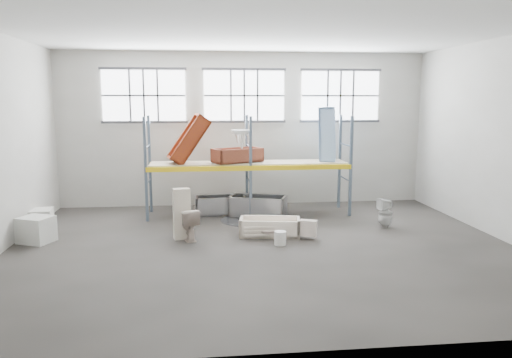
{
  "coord_description": "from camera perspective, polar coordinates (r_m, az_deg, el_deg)",
  "views": [
    {
      "loc": [
        -1.43,
        -11.28,
        3.45
      ],
      "look_at": [
        0.0,
        1.5,
        1.4
      ],
      "focal_mm": 34.71,
      "sensor_mm": 36.0,
      "label": 1
    }
  ],
  "objects": [
    {
      "name": "floor",
      "position": [
        11.9,
        0.81,
        -8.05
      ],
      "size": [
        12.0,
        10.0,
        0.1
      ],
      "primitive_type": "cube",
      "color": "#49443F",
      "rests_on": "ground"
    },
    {
      "name": "window_left",
      "position": [
        16.31,
        -12.79,
        9.37
      ],
      "size": [
        2.6,
        0.04,
        1.6
      ],
      "primitive_type": "cube",
      "color": "white",
      "rests_on": "wall_back"
    },
    {
      "name": "rust_tub_flat",
      "position": [
        14.9,
        -2.16,
        2.77
      ],
      "size": [
        1.62,
        1.23,
        0.41
      ],
      "primitive_type": null,
      "rotation": [
        0.0,
        0.0,
        0.42
      ],
      "color": "brown",
      "rests_on": "shelf_deck"
    },
    {
      "name": "wall_right",
      "position": [
        13.57,
        27.17,
        4.05
      ],
      "size": [
        0.1,
        10.0,
        5.0
      ],
      "primitive_type": "cube",
      "color": "#A5A298",
      "rests_on": "ground"
    },
    {
      "name": "steel_tub_right",
      "position": [
        14.89,
        0.23,
        -3.13
      ],
      "size": [
        1.83,
        1.28,
        0.61
      ],
      "primitive_type": null,
      "rotation": [
        0.0,
        0.0,
        -0.33
      ],
      "color": "#9FA0A6",
      "rests_on": "floor"
    },
    {
      "name": "toilet_white",
      "position": [
        13.98,
        14.69,
        -3.8
      ],
      "size": [
        0.43,
        0.42,
        0.82
      ],
      "primitive_type": "imported",
      "rotation": [
        0.0,
        0.0,
        -1.41
      ],
      "color": "silver",
      "rests_on": "floor"
    },
    {
      "name": "bucket",
      "position": [
        12.01,
        2.81,
        -6.82
      ],
      "size": [
        0.37,
        0.37,
        0.33
      ],
      "primitive_type": "cylinder",
      "rotation": [
        0.0,
        0.0,
        0.36
      ],
      "color": "silver",
      "rests_on": "floor"
    },
    {
      "name": "rack_upright_ma",
      "position": [
        14.38,
        -0.62,
        1.27
      ],
      "size": [
        0.08,
        0.08,
        3.0
      ],
      "primitive_type": "cube",
      "color": "slate",
      "rests_on": "floor"
    },
    {
      "name": "bathtub_beige",
      "position": [
        12.8,
        1.6,
        -5.53
      ],
      "size": [
        1.63,
        0.97,
        0.45
      ],
      "primitive_type": null,
      "rotation": [
        0.0,
        0.0,
        -0.17
      ],
      "color": "white",
      "rests_on": "floor"
    },
    {
      "name": "rack_upright_rb",
      "position": [
        16.12,
        9.61,
        1.99
      ],
      "size": [
        0.08,
        0.08,
        3.0
      ],
      "primitive_type": "cube",
      "color": "slate",
      "rests_on": "floor"
    },
    {
      "name": "ceiling",
      "position": [
        11.48,
        0.87,
        17.07
      ],
      "size": [
        12.0,
        10.0,
        0.1
      ],
      "primitive_type": "cube",
      "color": "silver",
      "rests_on": "ground"
    },
    {
      "name": "cistern_tall",
      "position": [
        12.55,
        -8.54,
        -3.98
      ],
      "size": [
        0.46,
        0.35,
        1.28
      ],
      "primitive_type": "cube",
      "rotation": [
        0.0,
        0.0,
        0.22
      ],
      "color": "beige",
      "rests_on": "floor"
    },
    {
      "name": "shelf_deck",
      "position": [
        14.96,
        -0.85,
        1.88
      ],
      "size": [
        5.9,
        1.1,
        0.03
      ],
      "primitive_type": "cube",
      "color": "gray",
      "rests_on": "floor"
    },
    {
      "name": "rack_upright_ra",
      "position": [
        14.98,
        10.87,
        1.42
      ],
      "size": [
        0.08,
        0.08,
        3.0
      ],
      "primitive_type": "cube",
      "color": "slate",
      "rests_on": "floor"
    },
    {
      "name": "rack_beam_back",
      "position": [
        15.57,
        -1.07,
        1.86
      ],
      "size": [
        6.0,
        0.1,
        0.14
      ],
      "primitive_type": "cube",
      "color": "yellow",
      "rests_on": "floor"
    },
    {
      "name": "cistern_spare",
      "position": [
        12.53,
        6.04,
        -5.64
      ],
      "size": [
        0.47,
        0.36,
        0.4
      ],
      "primitive_type": "cube",
      "rotation": [
        0.0,
        0.0,
        -0.42
      ],
      "color": "#F5E0D0",
      "rests_on": "bathtub_beige"
    },
    {
      "name": "rack_upright_mb",
      "position": [
        15.57,
        -1.07,
        1.86
      ],
      "size": [
        0.08,
        0.08,
        3.0
      ],
      "primitive_type": "cube",
      "color": "slate",
      "rests_on": "floor"
    },
    {
      "name": "wall_back",
      "position": [
        16.42,
        -1.39,
        5.74
      ],
      "size": [
        12.0,
        0.1,
        5.0
      ],
      "primitive_type": "cube",
      "color": "#A4A197",
      "rests_on": "ground"
    },
    {
      "name": "window_right",
      "position": [
        16.87,
        9.67,
        9.44
      ],
      "size": [
        2.6,
        0.04,
        1.6
      ],
      "primitive_type": "cube",
      "color": "white",
      "rests_on": "wall_back"
    },
    {
      "name": "rack_upright_lb",
      "position": [
        15.58,
        -12.13,
        1.67
      ],
      "size": [
        0.08,
        0.08,
        3.0
      ],
      "primitive_type": "cube",
      "color": "slate",
      "rests_on": "floor"
    },
    {
      "name": "window_mid",
      "position": [
        16.28,
        -1.37,
        9.59
      ],
      "size": [
        2.6,
        0.04,
        1.6
      ],
      "primitive_type": "cube",
      "color": "white",
      "rests_on": "wall_back"
    },
    {
      "name": "rust_tub_tilted",
      "position": [
        14.85,
        -7.75,
        4.52
      ],
      "size": [
        1.38,
        0.96,
        1.55
      ],
      "primitive_type": null,
      "rotation": [
        0.0,
        -0.96,
        0.18
      ],
      "color": "#823109",
      "rests_on": "shelf_deck"
    },
    {
      "name": "carton_far",
      "position": [
        14.67,
        -23.63,
        -4.25
      ],
      "size": [
        0.72,
        0.72,
        0.54
      ],
      "primitive_type": "cube",
      "rotation": [
        0.0,
        0.0,
        0.13
      ],
      "color": "silver",
      "rests_on": "floor"
    },
    {
      "name": "rack_beam_front",
      "position": [
        14.38,
        -0.62,
        1.27
      ],
      "size": [
        6.0,
        0.1,
        0.14
      ],
      "primitive_type": "cube",
      "color": "yellow",
      "rests_on": "floor"
    },
    {
      "name": "steel_tub_left",
      "position": [
        15.21,
        -4.14,
        -3.0
      ],
      "size": [
        1.55,
        0.79,
        0.56
      ],
      "primitive_type": null,
      "rotation": [
        0.0,
        0.0,
        0.06
      ],
      "color": "#A4A5AB",
      "rests_on": "floor"
    },
    {
      "name": "toilet_beige",
      "position": [
        12.51,
        -7.78,
        -5.15
      ],
      "size": [
        0.62,
        0.86,
        0.8
      ],
      "primitive_type": "imported",
      "rotation": [
        0.0,
        0.0,
        3.38
      ],
      "color": "beige",
      "rests_on": "floor"
    },
    {
      "name": "rack_upright_la",
      "position": [
        14.4,
        -12.59,
        1.06
      ],
      "size": [
        0.08,
        0.08,
        3.0
      ],
      "primitive_type": "cube",
      "color": "slate",
      "rests_on": "floor"
    },
    {
      "name": "sink_on_shelf",
      "position": [
        14.56,
        -1.64,
        3.72
      ],
      "size": [
        0.73,
        0.63,
        0.55
      ],
      "primitive_type": "imported",
      "rotation": [
        0.0,
        0.0,
        -0.27
      ],
      "color": "silver",
      "rests_on": "rust_tub_flat"
    },
    {
      "name": "sink_in_tub",
      "position": [
        12.57,
        1.36,
        -6.12
      ],
      "size": [
        0.56,
        0.56,
        0.17
      ],
      "primitive_type": "imported",
      "rotation": [
        0.0,
        0.0,
        0.18
      ],
      "color": "beige",
      "rests_on": "bathtub_beige"
    },
    {
      "name": "wall_front",
      "position": [
        6.46,
        6.49,
        0.54
      ],
      "size": [
        12.0,
        0.1,
        5.0
      ],
      "primitive_type": "cube",
      "color": "#A3A096",
      "rests_on": "ground"
    },
    {
      "name": "wet_patch",
      "position": [
        14.47,
        -0.53,
        -4.73
      ],
      "size": [
        1.8,
        1.8,
        0.0
      ],
      "primitive_type": "cylinder",
      "color": "black",
      "rests_on": "floor"
    },
    {
      "name": "blue_tub_upright",
      "position": [
        15.52,
        8.21,
        5.07
      ],
      "size": [
        0.75,
        0.92,
        1.73
      ],
      "primitive_type": null,
      "rotation": [
        0.0,
        1.54,
        -0.29
      ],
      "color": "#93B7E5",
      "rests_on": "shelf_deck"
    },
    {
      "name": "carton_near",
      "position": [
        13.32,
        -24.01,
        -5.34
      ],
      "size": [
        0.93,
        0.88,
        0.63
      ],
      "primitive_type": "cube",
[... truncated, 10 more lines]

